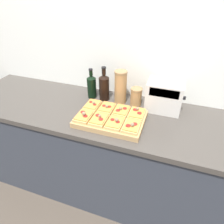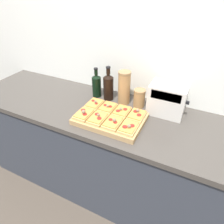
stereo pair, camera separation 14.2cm
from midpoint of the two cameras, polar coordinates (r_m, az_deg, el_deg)
ground_plane at (r=2.01m, az=-4.13°, el=-28.10°), size 12.00×12.00×0.00m
wall_back at (r=1.66m, az=3.28°, el=15.53°), size 6.00×0.06×2.50m
kitchen_counter at (r=1.81m, az=-0.78°, el=-12.67°), size 2.63×0.67×0.92m
cutting_board at (r=1.42m, az=-3.26°, el=-2.05°), size 0.48×0.33×0.04m
pizza_slice_back_left at (r=1.52m, az=-8.23°, el=1.84°), size 0.10×0.14×0.05m
pizza_slice_back_midleft at (r=1.48m, az=-4.26°, el=1.08°), size 0.10×0.14×0.05m
pizza_slice_back_midright at (r=1.44m, az=-0.08°, el=0.29°), size 0.10×0.14×0.05m
pizza_slice_back_right at (r=1.42m, az=4.31°, el=-0.52°), size 0.10×0.14×0.05m
pizza_slice_front_left at (r=1.41m, az=-10.94°, el=-1.30°), size 0.10×0.14×0.06m
pizza_slice_front_midleft at (r=1.36m, az=-6.72°, el=-2.24°), size 0.10×0.14×0.05m
pizza_slice_front_midright at (r=1.33m, az=-2.21°, el=-3.20°), size 0.10×0.14×0.05m
pizza_slice_front_right at (r=1.30m, az=2.50°, el=-4.21°), size 0.10×0.14×0.05m
olive_oil_bottle at (r=1.69m, az=-8.25°, el=7.31°), size 0.08×0.08×0.25m
wine_bottle at (r=1.64m, az=-4.76°, el=7.19°), size 0.08×0.08×0.28m
grain_jar_tall at (r=1.58m, az=-0.12°, el=7.07°), size 0.10×0.10×0.27m
grain_jar_short at (r=1.58m, az=4.35°, el=4.34°), size 0.09×0.09×0.15m
toaster_oven at (r=1.53m, az=12.12°, el=4.34°), size 0.28×0.18×0.23m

